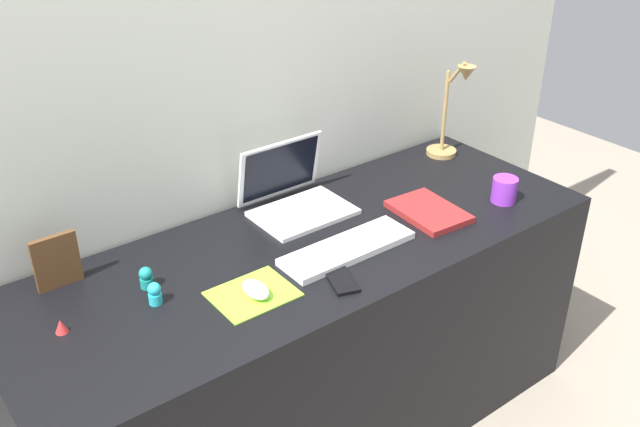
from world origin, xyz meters
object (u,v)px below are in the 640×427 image
(mouse, at_px, (256,290))
(toy_figurine_teal, at_px, (146,277))
(coffee_mug, at_px, (504,190))
(notebook_pad, at_px, (429,212))
(toy_figurine_cyan, at_px, (155,293))
(desk_lamp, at_px, (452,114))
(laptop, at_px, (293,193))
(keyboard, at_px, (347,248))
(picture_frame, at_px, (56,261))
(toy_figurine_red, at_px, (61,326))
(cell_phone, at_px, (341,280))

(mouse, xyz_separation_m, toy_figurine_teal, (-0.21, 0.21, 0.01))
(mouse, bearing_deg, toy_figurine_teal, 134.57)
(coffee_mug, height_order, toy_figurine_teal, coffee_mug)
(notebook_pad, relative_size, toy_figurine_cyan, 3.93)
(mouse, distance_m, desk_lamp, 1.08)
(coffee_mug, bearing_deg, laptop, 146.54)
(notebook_pad, bearing_deg, keyboard, -173.68)
(notebook_pad, bearing_deg, picture_frame, 167.15)
(picture_frame, relative_size, toy_figurine_red, 4.26)
(cell_phone, height_order, coffee_mug, coffee_mug)
(keyboard, relative_size, toy_figurine_red, 11.63)
(mouse, distance_m, coffee_mug, 0.92)
(notebook_pad, xyz_separation_m, picture_frame, (-1.05, 0.32, 0.06))
(mouse, xyz_separation_m, picture_frame, (-0.38, 0.36, 0.05))
(desk_lamp, xyz_separation_m, coffee_mug, (-0.11, -0.35, -0.13))
(coffee_mug, distance_m, toy_figurine_red, 1.39)
(picture_frame, xyz_separation_m, toy_figurine_cyan, (0.16, -0.23, -0.04))
(picture_frame, relative_size, toy_figurine_cyan, 2.45)
(keyboard, bearing_deg, cell_phone, -135.47)
(cell_phone, height_order, toy_figurine_teal, toy_figurine_teal)
(notebook_pad, height_order, coffee_mug, coffee_mug)
(keyboard, distance_m, desk_lamp, 0.77)
(coffee_mug, bearing_deg, picture_frame, 162.93)
(coffee_mug, bearing_deg, keyboard, 173.30)
(laptop, xyz_separation_m, toy_figurine_teal, (-0.56, -0.12, -0.02))
(desk_lamp, distance_m, toy_figurine_red, 1.50)
(desk_lamp, distance_m, coffee_mug, 0.39)
(mouse, bearing_deg, desk_lamp, 16.39)
(mouse, relative_size, toy_figurine_cyan, 1.57)
(laptop, distance_m, keyboard, 0.31)
(mouse, distance_m, cell_phone, 0.23)
(toy_figurine_cyan, height_order, toy_figurine_red, toy_figurine_cyan)
(toy_figurine_cyan, bearing_deg, toy_figurine_red, 172.67)
(desk_lamp, height_order, toy_figurine_cyan, desk_lamp)
(keyboard, bearing_deg, notebook_pad, 2.39)
(notebook_pad, relative_size, toy_figurine_red, 6.81)
(keyboard, bearing_deg, desk_lamp, 21.54)
(cell_phone, bearing_deg, toy_figurine_cyan, 172.68)
(mouse, bearing_deg, picture_frame, 137.14)
(coffee_mug, bearing_deg, notebook_pad, 161.74)
(cell_phone, relative_size, desk_lamp, 0.35)
(picture_frame, distance_m, toy_figurine_teal, 0.24)
(picture_frame, height_order, toy_figurine_cyan, picture_frame)
(laptop, height_order, coffee_mug, laptop)
(mouse, xyz_separation_m, cell_phone, (0.22, -0.08, -0.02))
(desk_lamp, bearing_deg, toy_figurine_cyan, -172.15)
(keyboard, xyz_separation_m, toy_figurine_teal, (-0.53, 0.18, 0.02))
(laptop, height_order, keyboard, laptop)
(mouse, height_order, notebook_pad, mouse)
(cell_phone, bearing_deg, toy_figurine_teal, 164.10)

